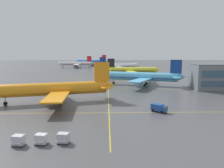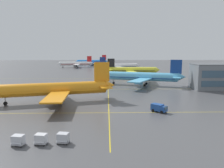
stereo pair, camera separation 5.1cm
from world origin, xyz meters
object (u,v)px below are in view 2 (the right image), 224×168
(airliner_far_left_stand, at_px, (119,66))
(baggage_cart_row_leftmost, at_px, (18,140))
(baggage_cart_row_middle, at_px, (63,138))
(airliner_front_gate, at_px, (54,89))
(airliner_third_row, at_px, (132,70))
(airliner_far_right_stand, at_px, (76,64))
(airliner_distant_taxiway, at_px, (92,62))
(airliner_second_row, at_px, (142,77))
(service_truck_red_van, at_px, (159,108))
(baggage_cart_row_second, at_px, (41,139))

(airliner_far_left_stand, xyz_separation_m, baggage_cart_row_leftmost, (-24.65, -140.05, -2.64))
(baggage_cart_row_leftmost, height_order, baggage_cart_row_middle, same)
(airliner_front_gate, bearing_deg, baggage_cart_row_middle, -74.57)
(airliner_front_gate, height_order, airliner_third_row, airliner_front_gate)
(airliner_third_row, height_order, airliner_far_right_stand, airliner_third_row)
(airliner_distant_taxiway, relative_size, baggage_cart_row_middle, 12.19)
(airliner_second_row, height_order, service_truck_red_van, airliner_second_row)
(service_truck_red_van, xyz_separation_m, baggage_cart_row_middle, (-21.43, -19.40, -0.17))
(airliner_third_row, xyz_separation_m, baggage_cart_row_second, (-27.38, -103.31, -2.68))
(airliner_second_row, xyz_separation_m, airliner_distant_taxiway, (-32.42, 140.37, -0.39))
(airliner_second_row, relative_size, baggage_cart_row_leftmost, 13.19)
(airliner_third_row, distance_m, service_truck_red_van, 83.62)
(service_truck_red_van, height_order, baggage_cart_row_leftmost, service_truck_red_van)
(airliner_front_gate, distance_m, airliner_far_right_stand, 142.09)
(airliner_third_row, distance_m, airliner_far_right_stand, 82.85)
(airliner_front_gate, relative_size, baggage_cart_row_middle, 13.75)
(airliner_second_row, relative_size, airliner_distant_taxiway, 1.08)
(airliner_far_right_stand, xyz_separation_m, service_truck_red_van, (42.68, -153.18, -2.37))
(airliner_second_row, distance_m, airliner_far_left_stand, 75.53)
(airliner_front_gate, distance_m, baggage_cart_row_second, 31.96)
(airliner_far_left_stand, height_order, baggage_cart_row_second, airliner_far_left_stand)
(airliner_far_right_stand, bearing_deg, baggage_cart_row_second, -84.22)
(airliner_distant_taxiway, relative_size, baggage_cart_row_second, 12.19)
(airliner_third_row, bearing_deg, baggage_cart_row_leftmost, -106.70)
(baggage_cart_row_middle, bearing_deg, service_truck_red_van, 42.16)
(baggage_cart_row_middle, bearing_deg, airliner_second_row, 69.42)
(airliner_distant_taxiway, bearing_deg, airliner_far_right_stand, -112.03)
(airliner_second_row, xyz_separation_m, airliner_third_row, (-0.39, 38.92, -0.41))
(airliner_front_gate, xyz_separation_m, airliner_second_row, (32.62, 32.96, -0.11))
(airliner_front_gate, xyz_separation_m, airliner_far_right_stand, (-12.67, 141.52, -0.66))
(airliner_far_left_stand, distance_m, service_truck_red_van, 119.95)
(baggage_cart_row_middle, bearing_deg, baggage_cart_row_leftmost, -173.89)
(airliner_second_row, distance_m, baggage_cart_row_leftmost, 72.15)
(airliner_third_row, relative_size, baggage_cart_row_leftmost, 12.17)
(airliner_second_row, relative_size, baggage_cart_row_second, 13.19)
(airliner_second_row, height_order, airliner_third_row, airliner_second_row)
(baggage_cart_row_second, bearing_deg, service_truck_red_van, 38.14)
(airliner_front_gate, xyz_separation_m, baggage_cart_row_leftmost, (1.10, -31.87, -3.20))
(service_truck_red_van, distance_m, baggage_cart_row_second, 32.00)
(service_truck_red_van, height_order, baggage_cart_row_middle, service_truck_red_van)
(airliner_front_gate, relative_size, airliner_third_row, 1.13)
(airliner_third_row, relative_size, airliner_far_right_stand, 1.04)
(airliner_far_right_stand, xyz_separation_m, baggage_cart_row_middle, (21.25, -172.59, -2.54))
(airliner_second_row, bearing_deg, airliner_far_left_stand, 95.21)
(airliner_second_row, xyz_separation_m, service_truck_red_van, (-2.61, -44.63, -2.91))
(airliner_third_row, distance_m, airliner_far_left_stand, 36.87)
(airliner_distant_taxiway, bearing_deg, airliner_third_row, -72.48)
(service_truck_red_van, height_order, baggage_cart_row_second, service_truck_red_van)
(airliner_front_gate, bearing_deg, service_truck_red_van, -21.24)
(baggage_cart_row_leftmost, bearing_deg, airliner_front_gate, 91.98)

